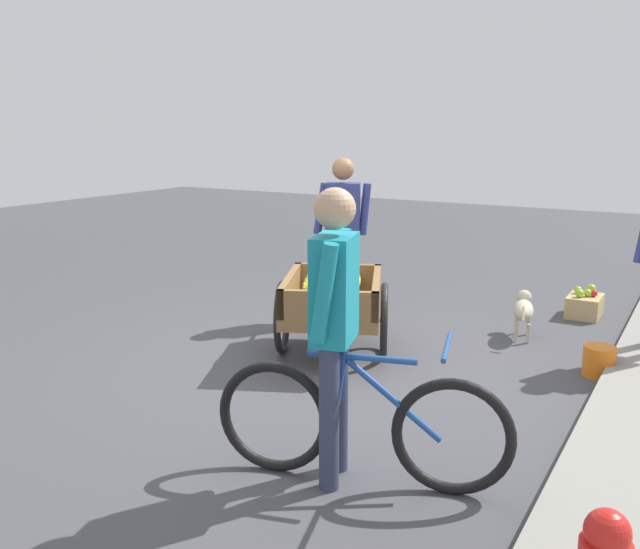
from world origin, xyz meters
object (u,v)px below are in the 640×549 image
(fruit_cart, at_px, (332,305))
(dog, at_px, (523,309))
(cyclist_person, at_px, (334,310))
(plastic_bucket, at_px, (599,361))
(bicycle, at_px, (361,423))
(vendor_person, at_px, (343,223))
(apple_crate, at_px, (585,305))

(fruit_cart, bearing_deg, dog, 135.00)
(cyclist_person, relative_size, plastic_bucket, 6.54)
(bicycle, bearing_deg, plastic_bucket, 160.01)
(vendor_person, xyz_separation_m, plastic_bucket, (0.44, 2.55, -0.86))
(plastic_bucket, bearing_deg, bicycle, -19.99)
(bicycle, relative_size, dog, 2.45)
(vendor_person, bearing_deg, fruit_cart, 24.21)
(vendor_person, bearing_deg, dog, 98.42)
(bicycle, relative_size, cyclist_person, 0.99)
(bicycle, height_order, plastic_bucket, bicycle)
(fruit_cart, xyz_separation_m, plastic_bucket, (-0.60, 2.09, -0.32))
(vendor_person, relative_size, dog, 2.47)
(dog, height_order, plastic_bucket, dog)
(bicycle, xyz_separation_m, apple_crate, (-4.16, 0.47, -0.23))
(dog, bearing_deg, bicycle, -1.84)
(dog, distance_m, apple_crate, 1.12)
(fruit_cart, height_order, dog, fruit_cart)
(fruit_cart, xyz_separation_m, dog, (-1.31, 1.31, -0.17))
(fruit_cart, xyz_separation_m, cyclist_person, (1.85, 1.06, 0.55))
(cyclist_person, height_order, apple_crate, cyclist_person)
(bicycle, relative_size, apple_crate, 3.67)
(fruit_cart, relative_size, vendor_person, 1.11)
(cyclist_person, distance_m, dog, 3.25)
(cyclist_person, bearing_deg, dog, 175.54)
(apple_crate, bearing_deg, bicycle, -6.49)
(bicycle, bearing_deg, fruit_cart, -146.35)
(apple_crate, bearing_deg, plastic_bucket, 13.10)
(fruit_cart, relative_size, plastic_bucket, 7.25)
(apple_crate, bearing_deg, cyclist_person, -8.39)
(fruit_cart, relative_size, cyclist_person, 1.11)
(fruit_cart, xyz_separation_m, apple_crate, (-2.35, 1.68, -0.31))
(cyclist_person, relative_size, apple_crate, 3.72)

